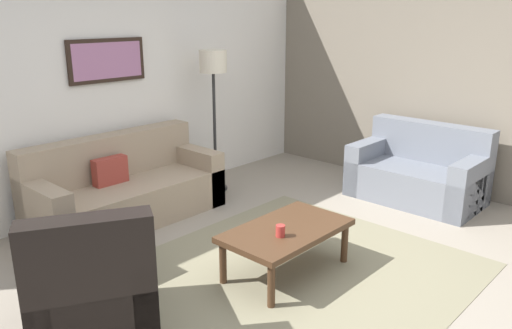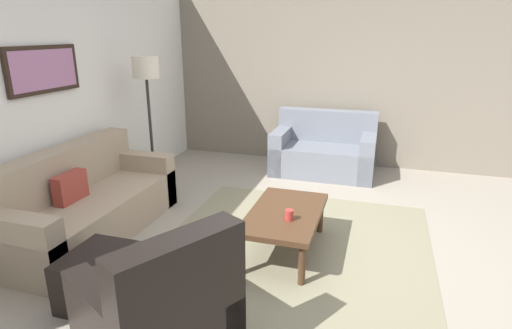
% 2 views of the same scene
% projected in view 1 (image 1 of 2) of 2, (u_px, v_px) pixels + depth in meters
% --- Properties ---
extents(ground_plane, '(8.00, 8.00, 0.00)m').
position_uv_depth(ground_plane, '(292.00, 275.00, 4.27)').
color(ground_plane, gray).
extents(rear_partition, '(6.00, 0.12, 2.80)m').
position_uv_depth(rear_partition, '(111.00, 81.00, 5.56)').
color(rear_partition, silver).
rests_on(rear_partition, ground_plane).
extents(stone_feature_panel, '(0.12, 5.20, 2.80)m').
position_uv_depth(stone_feature_panel, '(454.00, 76.00, 5.98)').
color(stone_feature_panel, slate).
rests_on(stone_feature_panel, ground_plane).
extents(area_rug, '(2.84, 2.55, 0.01)m').
position_uv_depth(area_rug, '(292.00, 274.00, 4.27)').
color(area_rug, gray).
rests_on(area_rug, ground_plane).
extents(couch_main, '(2.01, 0.85, 0.88)m').
position_uv_depth(couch_main, '(123.00, 191.00, 5.39)').
color(couch_main, gray).
rests_on(couch_main, ground_plane).
extents(couch_loveseat, '(0.86, 1.44, 0.88)m').
position_uv_depth(couch_loveseat, '(420.00, 174.00, 5.96)').
color(couch_loveseat, slate).
rests_on(couch_loveseat, ground_plane).
extents(armchair_leather, '(1.09, 1.09, 0.95)m').
position_uv_depth(armchair_leather, '(93.00, 294.00, 3.40)').
color(armchair_leather, black).
rests_on(armchair_leather, ground_plane).
extents(ottoman, '(0.56, 0.56, 0.40)m').
position_uv_depth(ottoman, '(93.00, 255.00, 4.19)').
color(ottoman, black).
rests_on(ottoman, ground_plane).
extents(coffee_table, '(1.10, 0.64, 0.41)m').
position_uv_depth(coffee_table, '(287.00, 233.00, 4.22)').
color(coffee_table, '#472D1C').
rests_on(coffee_table, ground_plane).
extents(cup, '(0.08, 0.08, 0.10)m').
position_uv_depth(cup, '(280.00, 231.00, 4.02)').
color(cup, '#B2332D').
rests_on(cup, coffee_table).
extents(lamp_standing, '(0.32, 0.32, 1.71)m').
position_uv_depth(lamp_standing, '(213.00, 76.00, 5.93)').
color(lamp_standing, black).
rests_on(lamp_standing, ground_plane).
extents(framed_artwork, '(0.90, 0.04, 0.46)m').
position_uv_depth(framed_artwork, '(107.00, 60.00, 5.38)').
color(framed_artwork, black).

